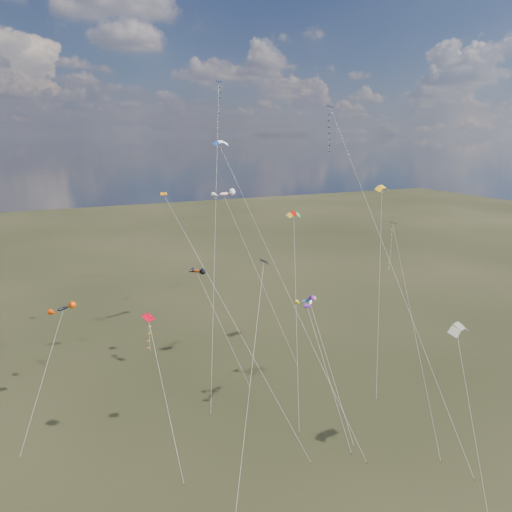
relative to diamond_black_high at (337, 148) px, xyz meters
name	(u,v)px	position (x,y,z in m)	size (l,w,h in m)	color
ground	(330,484)	(-11.94, -19.16, -31.87)	(400.00, 400.00, 0.00)	black
diamond_black_high	(337,148)	(0.00, 0.00, 0.00)	(2.38, 27.18, 37.15)	black
diamond_navy_tall	(218,120)	(-10.01, 16.98, 3.79)	(10.43, 22.78, 41.43)	#0C1B44
diamond_black_mid	(257,324)	(-16.91, -12.45, -16.58)	(9.63, 13.82, 20.85)	black
diamond_red_low	(151,339)	(-26.02, -4.87, -19.69)	(1.64, 9.68, 14.79)	#B80013
diamond_navy_right	(393,254)	(4.60, -6.72, -13.10)	(4.77, 15.69, 22.83)	#0A104E
diamond_orange_center	(209,276)	(-18.57, -2.61, -14.18)	(10.17, 20.44, 26.70)	orange
parafoil_yellow	(382,188)	(11.35, 4.34, -6.07)	(11.14, 14.41, 26.55)	orange
parafoil_blue_white	(222,144)	(-12.28, 9.33, 0.33)	(6.65, 28.47, 33.06)	blue
parafoil_striped	(459,327)	(2.39, -19.87, -17.34)	(6.70, 11.31, 15.27)	#CA8C06
parafoil_tricolor	(294,215)	(-3.14, 5.31, -9.36)	(8.81, 17.02, 23.22)	gold
novelty_black_orange	(63,309)	(-34.36, 6.44, -18.96)	(7.44, 10.10, 13.43)	black
novelty_orange_black	(197,272)	(-16.46, 9.20, -17.17)	(5.53, 10.15, 15.29)	#C73C0A
novelty_white_purple	(311,303)	(-7.15, -6.48, -17.88)	(2.30, 10.43, 14.47)	white
novelty_redwhite_stripe	(224,194)	(-7.22, 22.72, -8.22)	(6.01, 21.49, 24.42)	#EC3D1A
novelty_blue_yellow	(306,302)	(-6.93, -5.06, -18.26)	(2.51, 11.92, 14.08)	blue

